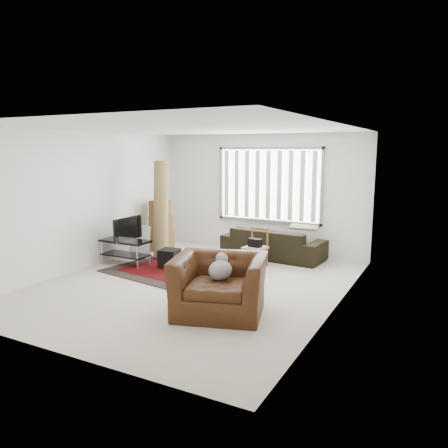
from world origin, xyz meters
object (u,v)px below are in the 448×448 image
Objects in this scene: side_chair at (256,246)px; moving_boxes at (161,227)px; tv_stand at (125,247)px; armchair at (220,281)px; sofa at (273,238)px.

moving_boxes is at bearing 178.45° from side_chair.
armchair is (3.01, -1.49, 0.11)m from tv_stand.
moving_boxes is at bearing 17.21° from sofa.
side_chair is (2.44, 1.09, 0.06)m from tv_stand.
tv_stand is at bearing 136.30° from armchair.
moving_boxes is (-0.12, 1.40, 0.18)m from tv_stand.
tv_stand is 2.68m from side_chair.
side_chair is (-0.03, -0.88, 0.01)m from sofa.
sofa is 1.41× the size of armchair.
armchair reaches higher than tv_stand.
tv_stand is at bearing -85.14° from moving_boxes.
side_chair is at bearing 92.77° from sofa.
tv_stand is at bearing 43.37° from sofa.
sofa is 0.88m from side_chair.
side_chair reaches higher than tv_stand.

